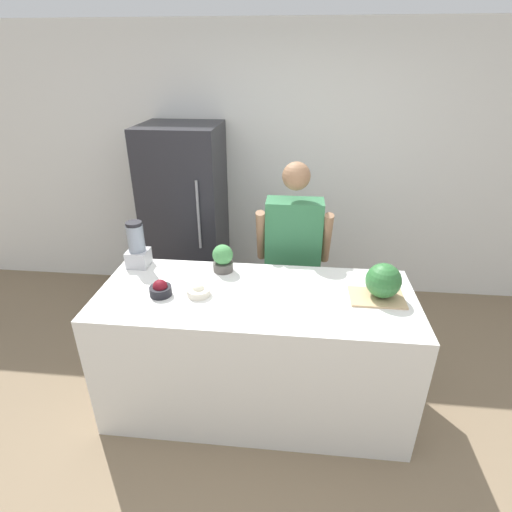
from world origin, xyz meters
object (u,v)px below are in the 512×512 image
watermelon (383,281)px  bowl_cream (199,291)px  bowl_cherries (160,289)px  refrigerator (187,219)px  potted_plant (223,258)px  person (293,260)px  blender (137,247)px

watermelon → bowl_cream: size_ratio=1.46×
bowl_cherries → bowl_cream: bearing=5.8°
refrigerator → bowl_cream: (0.46, -1.41, 0.07)m
watermelon → potted_plant: watermelon is taller
refrigerator → bowl_cream: 1.48m
refrigerator → watermelon: 2.09m
refrigerator → person: refrigerator is taller
refrigerator → blender: refrigerator is taller
bowl_cream → blender: size_ratio=0.45×
bowl_cherries → person: bearing=43.7°
watermelon → bowl_cherries: watermelon is taller
bowl_cherries → potted_plant: potted_plant is taller
blender → potted_plant: size_ratio=1.71×
potted_plant → watermelon: bearing=-13.4°
bowl_cherries → bowl_cream: size_ratio=0.93×
potted_plant → person: bearing=41.2°
person → watermelon: size_ratio=7.35×
person → blender: (-1.11, -0.41, 0.25)m
watermelon → bowl_cream: bearing=-175.7°
refrigerator → watermelon: bearing=-39.5°
refrigerator → blender: bearing=-93.6°
watermelon → potted_plant: size_ratio=1.11×
bowl_cream → potted_plant: bearing=73.8°
person → watermelon: bearing=-50.2°
bowl_cherries → blender: bearing=126.9°
bowl_cherries → bowl_cream: 0.24m
person → bowl_cherries: 1.15m
person → blender: person is taller
potted_plant → blender: bearing=178.6°
person → blender: 1.21m
person → bowl_cherries: person is taller
person → blender: bearing=-159.6°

